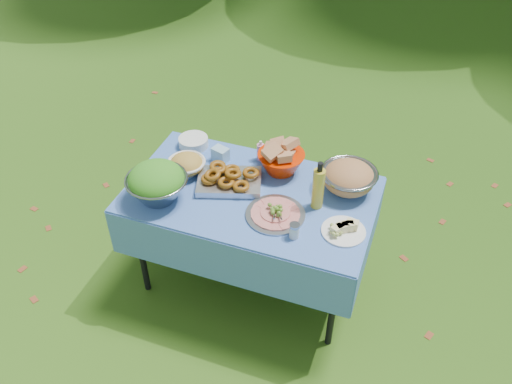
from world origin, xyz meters
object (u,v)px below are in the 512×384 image
charcuterie_platter (275,210)px  oil_bottle (318,185)px  salad_bowl (157,183)px  bread_bowl (281,158)px  pasta_bowl_steel (349,177)px  plate_stack (193,142)px  picnic_table (251,238)px

charcuterie_platter → oil_bottle: bearing=38.4°
salad_bowl → charcuterie_platter: size_ratio=1.05×
bread_bowl → oil_bottle: bearing=-39.6°
charcuterie_platter → pasta_bowl_steel: bearing=48.0°
pasta_bowl_steel → oil_bottle: (-0.13, -0.21, 0.07)m
plate_stack → bread_bowl: 0.63m
bread_bowl → charcuterie_platter: (0.10, -0.40, -0.06)m
bread_bowl → pasta_bowl_steel: size_ratio=0.87×
picnic_table → salad_bowl: (-0.49, -0.22, 0.50)m
picnic_table → oil_bottle: oil_bottle is taller
pasta_bowl_steel → charcuterie_platter: 0.50m
picnic_table → bread_bowl: 0.56m
picnic_table → salad_bowl: bearing=-155.4°
picnic_table → salad_bowl: 0.73m
bread_bowl → oil_bottle: (0.30, -0.25, 0.06)m
plate_stack → pasta_bowl_steel: (1.05, -0.09, 0.06)m
salad_bowl → charcuterie_platter: (0.69, 0.09, -0.08)m
bread_bowl → pasta_bowl_steel: bread_bowl is taller
picnic_table → salad_bowl: size_ratio=4.10×
salad_bowl → plate_stack: (-0.03, 0.55, -0.09)m
charcuterie_platter → plate_stack: bearing=147.7°
salad_bowl → pasta_bowl_steel: salad_bowl is taller
salad_bowl → oil_bottle: 0.92m
pasta_bowl_steel → charcuterie_platter: pasta_bowl_steel is taller
plate_stack → pasta_bowl_steel: size_ratio=0.58×
bread_bowl → oil_bottle: size_ratio=0.94×
pasta_bowl_steel → charcuterie_platter: bearing=-132.0°
salad_bowl → bread_bowl: size_ratio=1.22×
salad_bowl → pasta_bowl_steel: 1.12m
bread_bowl → oil_bottle: 0.39m
salad_bowl → plate_stack: size_ratio=1.84×
bread_bowl → pasta_bowl_steel: (0.43, -0.03, -0.01)m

